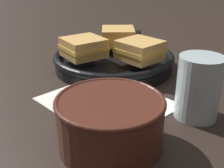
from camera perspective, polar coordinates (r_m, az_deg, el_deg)
name	(u,v)px	position (r m, az deg, el deg)	size (l,w,h in m)	color
ground_plane	(110,108)	(0.55, -0.44, -4.89)	(4.00, 4.00, 0.00)	black
napkin	(106,102)	(0.57, -1.15, -3.58)	(0.25, 0.22, 0.00)	white
soup_bowl	(110,119)	(0.42, -0.41, -7.16)	(0.16, 0.16, 0.08)	#4C2319
spoon	(128,103)	(0.55, 3.27, -3.92)	(0.14, 0.10, 0.01)	#B7B7BC
skillet	(114,60)	(0.74, 0.40, 4.90)	(0.31, 0.43, 0.04)	black
sandwich_near_left	(118,36)	(0.80, 1.23, 9.65)	(0.13, 0.13, 0.05)	tan
sandwich_near_right	(84,47)	(0.70, -5.80, 7.41)	(0.11, 0.12, 0.05)	tan
sandwich_far_left	(140,50)	(0.68, 5.68, 6.89)	(0.10, 0.10, 0.05)	tan
drinking_glass	(199,87)	(0.52, 17.17, -0.68)	(0.08, 0.08, 0.11)	silver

